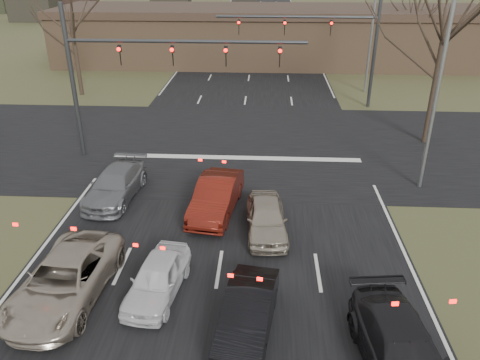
# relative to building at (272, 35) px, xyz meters

# --- Properties ---
(ground) EXTENTS (360.00, 360.00, 0.00)m
(ground) POSITION_rel_building_xyz_m (-2.00, -38.00, -2.67)
(ground) COLOR #404725
(ground) RESTS_ON ground
(road_main) EXTENTS (14.00, 300.00, 0.02)m
(road_main) POSITION_rel_building_xyz_m (-2.00, 22.00, -2.66)
(road_main) COLOR black
(road_main) RESTS_ON ground
(road_cross) EXTENTS (200.00, 14.00, 0.02)m
(road_cross) POSITION_rel_building_xyz_m (-2.00, -23.00, -2.65)
(road_cross) COLOR black
(road_cross) RESTS_ON ground
(building) EXTENTS (42.40, 10.40, 5.30)m
(building) POSITION_rel_building_xyz_m (0.00, 0.00, 0.00)
(building) COLOR #7F6044
(building) RESTS_ON ground
(mast_arm_near) EXTENTS (12.12, 0.24, 8.00)m
(mast_arm_near) POSITION_rel_building_xyz_m (-7.23, -25.00, 2.41)
(mast_arm_near) COLOR #383A3D
(mast_arm_near) RESTS_ON ground
(mast_arm_far) EXTENTS (11.12, 0.24, 8.00)m
(mast_arm_far) POSITION_rel_building_xyz_m (4.18, -15.00, 2.35)
(mast_arm_far) COLOR #383A3D
(mast_arm_far) RESTS_ON ground
(streetlight_right_near) EXTENTS (2.34, 0.25, 10.00)m
(streetlight_right_near) POSITION_rel_building_xyz_m (6.82, -28.00, 2.92)
(streetlight_right_near) COLOR gray
(streetlight_right_near) RESTS_ON ground
(streetlight_right_far) EXTENTS (2.34, 0.25, 10.00)m
(streetlight_right_far) POSITION_rel_building_xyz_m (7.32, -11.00, 2.92)
(streetlight_right_far) COLOR gray
(streetlight_right_far) RESTS_ON ground
(car_silver_suv) EXTENTS (2.78, 5.36, 1.44)m
(car_silver_suv) POSITION_rel_building_xyz_m (-6.78, -36.75, -1.94)
(car_silver_suv) COLOR #AA9C89
(car_silver_suv) RESTS_ON ground
(car_white_sedan) EXTENTS (1.94, 3.81, 1.24)m
(car_white_sedan) POSITION_rel_building_xyz_m (-3.88, -36.40, -2.04)
(car_white_sedan) COLOR silver
(car_white_sedan) RESTS_ON ground
(car_black_hatch) EXTENTS (1.93, 4.15, 1.32)m
(car_black_hatch) POSITION_rel_building_xyz_m (-0.87, -37.95, -2.01)
(car_black_hatch) COLOR black
(car_black_hatch) RESTS_ON ground
(car_charcoal_sedan) EXTENTS (2.52, 5.06, 1.41)m
(car_charcoal_sedan) POSITION_rel_building_xyz_m (3.25, -39.26, -1.96)
(car_charcoal_sedan) COLOR black
(car_charcoal_sedan) RESTS_ON ground
(car_grey_ahead) EXTENTS (2.24, 4.75, 1.34)m
(car_grey_ahead) POSITION_rel_building_xyz_m (-7.20, -29.86, -2.00)
(car_grey_ahead) COLOR slate
(car_grey_ahead) RESTS_ON ground
(car_red_ahead) EXTENTS (2.18, 4.72, 1.50)m
(car_red_ahead) POSITION_rel_building_xyz_m (-2.50, -30.90, -1.92)
(car_red_ahead) COLOR #5B150D
(car_red_ahead) RESTS_ON ground
(car_silver_ahead) EXTENTS (1.80, 3.97, 1.32)m
(car_silver_ahead) POSITION_rel_building_xyz_m (-0.34, -32.45, -2.00)
(car_silver_ahead) COLOR #A59985
(car_silver_ahead) RESTS_ON ground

